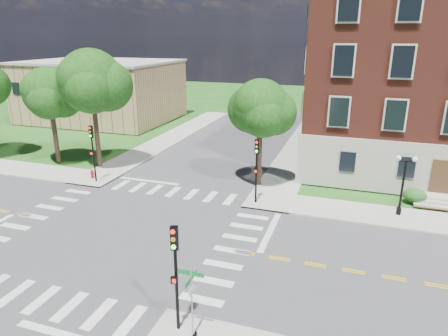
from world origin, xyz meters
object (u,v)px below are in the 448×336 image
(traffic_signal_se, at_px, (176,266))
(traffic_signal_nw, at_px, (92,146))
(fire_hydrant, at_px, (92,174))
(twin_lamp_west, at_px, (403,182))
(street_sign_pole, at_px, (192,291))
(traffic_signal_ne, at_px, (256,163))

(traffic_signal_se, distance_m, traffic_signal_nw, 20.02)
(traffic_signal_nw, height_order, fire_hydrant, traffic_signal_nw)
(traffic_signal_se, relative_size, traffic_signal_nw, 1.00)
(traffic_signal_nw, height_order, twin_lamp_west, traffic_signal_nw)
(traffic_signal_se, relative_size, street_sign_pole, 1.55)
(traffic_signal_nw, xyz_separation_m, fire_hydrant, (-0.76, 0.59, -2.72))
(traffic_signal_nw, bearing_deg, traffic_signal_ne, -0.22)
(traffic_signal_se, distance_m, street_sign_pole, 1.18)
(twin_lamp_west, height_order, street_sign_pole, twin_lamp_west)
(traffic_signal_ne, bearing_deg, twin_lamp_west, 6.32)
(street_sign_pole, height_order, fire_hydrant, street_sign_pole)
(twin_lamp_west, xyz_separation_m, fire_hydrant, (-24.65, -0.45, -2.06))
(traffic_signal_nw, distance_m, fire_hydrant, 2.89)
(fire_hydrant, bearing_deg, twin_lamp_west, 1.06)
(twin_lamp_west, distance_m, street_sign_pole, 17.81)
(twin_lamp_west, bearing_deg, traffic_signal_se, -122.60)
(traffic_signal_se, bearing_deg, traffic_signal_nw, 135.08)
(traffic_signal_se, xyz_separation_m, fire_hydrant, (-14.94, 14.73, -2.72))
(twin_lamp_west, relative_size, fire_hydrant, 5.64)
(traffic_signal_se, height_order, traffic_signal_nw, same)
(fire_hydrant, bearing_deg, traffic_signal_ne, -2.50)
(traffic_signal_se, relative_size, twin_lamp_west, 1.13)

